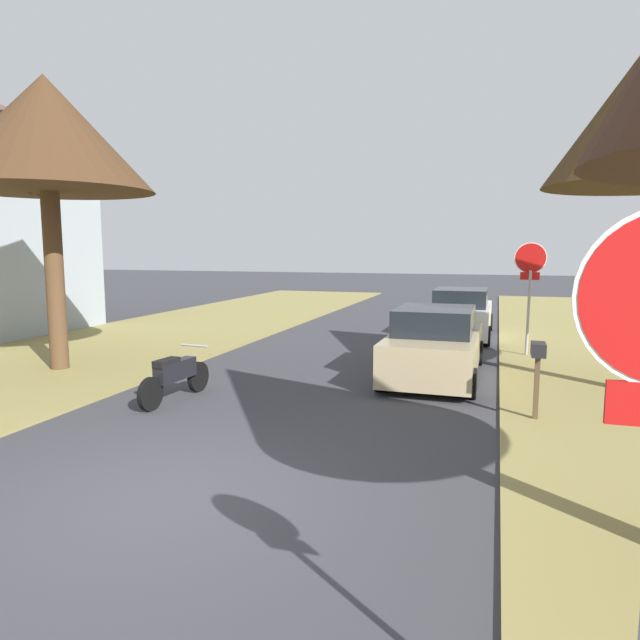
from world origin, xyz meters
The scene contains 7 objects.
ground_plane centered at (0.00, 0.00, 0.00)m, with size 120.00×120.00×0.00m, color #38383D.
stop_sign_far centered at (4.28, 10.39, 2.19)m, with size 0.81×0.38×2.96m.
street_tree_left_mid_a centered at (-6.27, 5.26, 5.37)m, with size 4.65×4.65×6.63m.
parked_sedan_tan centered at (2.21, 7.21, 0.72)m, with size 1.97×4.41×1.57m.
parked_sedan_white centered at (2.39, 13.35, 0.72)m, with size 1.97×4.41×1.57m.
parked_motorcycle centered at (-2.22, 3.77, 0.48)m, with size 0.60×2.05×0.97m.
curbside_mailbox centered at (4.16, 4.46, 1.06)m, with size 0.22×0.44×1.27m.
Camera 1 is at (3.47, -5.12, 2.83)m, focal length 31.22 mm.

